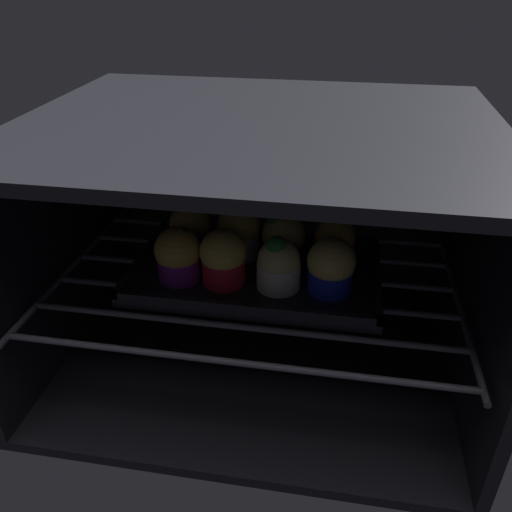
{
  "coord_description": "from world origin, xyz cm",
  "views": [
    {
      "loc": [
        10.25,
        -39.89,
        53.06
      ],
      "look_at": [
        0.0,
        20.19,
        17.38
      ],
      "focal_mm": 36.46,
      "sensor_mm": 36.0,
      "label": 1
    }
  ],
  "objects_px": {
    "muffin_row0_col2": "(278,265)",
    "muffin_row0_col3": "(331,267)",
    "muffin_row1_col0": "(191,230)",
    "muffin_row0_col1": "(223,258)",
    "muffin_row1_col1": "(239,231)",
    "muffin_row1_col2": "(283,239)",
    "muffin_row0_col0": "(178,255)",
    "muffin_row1_col3": "(335,242)",
    "baking_tray": "(256,273)"
  },
  "relations": [
    {
      "from": "muffin_row1_col0",
      "to": "muffin_row1_col2",
      "type": "bearing_deg",
      "value": -0.77
    },
    {
      "from": "baking_tray",
      "to": "muffin_row0_col3",
      "type": "bearing_deg",
      "value": -18.06
    },
    {
      "from": "muffin_row0_col1",
      "to": "muffin_row0_col3",
      "type": "bearing_deg",
      "value": 1.63
    },
    {
      "from": "muffin_row0_col0",
      "to": "muffin_row0_col1",
      "type": "bearing_deg",
      "value": 0.17
    },
    {
      "from": "muffin_row0_col2",
      "to": "muffin_row1_col0",
      "type": "xyz_separation_m",
      "value": [
        -0.14,
        0.07,
        0.0
      ]
    },
    {
      "from": "baking_tray",
      "to": "muffin_row0_col1",
      "type": "xyz_separation_m",
      "value": [
        -0.04,
        -0.04,
        0.04
      ]
    },
    {
      "from": "muffin_row0_col0",
      "to": "muffin_row1_col2",
      "type": "relative_size",
      "value": 0.98
    },
    {
      "from": "muffin_row0_col2",
      "to": "muffin_row1_col0",
      "type": "relative_size",
      "value": 1.01
    },
    {
      "from": "muffin_row0_col1",
      "to": "muffin_row1_col1",
      "type": "distance_m",
      "value": 0.07
    },
    {
      "from": "baking_tray",
      "to": "muffin_row0_col2",
      "type": "distance_m",
      "value": 0.06
    },
    {
      "from": "muffin_row0_col3",
      "to": "muffin_row1_col0",
      "type": "distance_m",
      "value": 0.21
    },
    {
      "from": "muffin_row0_col0",
      "to": "muffin_row1_col2",
      "type": "height_order",
      "value": "muffin_row1_col2"
    },
    {
      "from": "baking_tray",
      "to": "muffin_row1_col1",
      "type": "xyz_separation_m",
      "value": [
        -0.03,
        0.04,
        0.04
      ]
    },
    {
      "from": "muffin_row1_col1",
      "to": "muffin_row0_col1",
      "type": "bearing_deg",
      "value": -94.93
    },
    {
      "from": "muffin_row0_col1",
      "to": "muffin_row0_col2",
      "type": "bearing_deg",
      "value": 0.72
    },
    {
      "from": "muffin_row0_col2",
      "to": "muffin_row1_col2",
      "type": "distance_m",
      "value": 0.07
    },
    {
      "from": "muffin_row1_col0",
      "to": "muffin_row0_col3",
      "type": "bearing_deg",
      "value": -17.8
    },
    {
      "from": "muffin_row0_col2",
      "to": "muffin_row1_col3",
      "type": "xyz_separation_m",
      "value": [
        0.07,
        0.07,
        0.0
      ]
    },
    {
      "from": "muffin_row0_col1",
      "to": "muffin_row1_col0",
      "type": "distance_m",
      "value": 0.09
    },
    {
      "from": "muffin_row0_col2",
      "to": "muffin_row0_col3",
      "type": "height_order",
      "value": "muffin_row0_col2"
    },
    {
      "from": "muffin_row0_col3",
      "to": "muffin_row0_col0",
      "type": "bearing_deg",
      "value": -178.81
    },
    {
      "from": "muffin_row0_col3",
      "to": "muffin_row0_col2",
      "type": "bearing_deg",
      "value": -177.38
    },
    {
      "from": "muffin_row1_col2",
      "to": "muffin_row1_col0",
      "type": "bearing_deg",
      "value": 179.23
    },
    {
      "from": "muffin_row0_col1",
      "to": "muffin_row0_col3",
      "type": "xyz_separation_m",
      "value": [
        0.14,
        0.0,
        -0.0
      ]
    },
    {
      "from": "baking_tray",
      "to": "muffin_row0_col3",
      "type": "relative_size",
      "value": 4.54
    },
    {
      "from": "muffin_row0_col0",
      "to": "muffin_row1_col0",
      "type": "height_order",
      "value": "muffin_row1_col0"
    },
    {
      "from": "baking_tray",
      "to": "muffin_row0_col0",
      "type": "distance_m",
      "value": 0.11
    },
    {
      "from": "muffin_row0_col0",
      "to": "muffin_row1_col0",
      "type": "relative_size",
      "value": 0.98
    },
    {
      "from": "muffin_row1_col3",
      "to": "muffin_row0_col1",
      "type": "bearing_deg",
      "value": -153.19
    },
    {
      "from": "baking_tray",
      "to": "muffin_row0_col3",
      "type": "height_order",
      "value": "muffin_row0_col3"
    },
    {
      "from": "muffin_row0_col2",
      "to": "muffin_row0_col1",
      "type": "bearing_deg",
      "value": -179.28
    },
    {
      "from": "muffin_row0_col1",
      "to": "muffin_row1_col0",
      "type": "relative_size",
      "value": 1.01
    },
    {
      "from": "muffin_row0_col1",
      "to": "muffin_row0_col2",
      "type": "relative_size",
      "value": 1.0
    },
    {
      "from": "baking_tray",
      "to": "muffin_row1_col1",
      "type": "height_order",
      "value": "muffin_row1_col1"
    },
    {
      "from": "muffin_row0_col0",
      "to": "muffin_row0_col2",
      "type": "xyz_separation_m",
      "value": [
        0.13,
        0.0,
        -0.0
      ]
    },
    {
      "from": "muffin_row0_col2",
      "to": "muffin_row1_col3",
      "type": "bearing_deg",
      "value": 45.66
    },
    {
      "from": "muffin_row1_col2",
      "to": "muffin_row0_col0",
      "type": "bearing_deg",
      "value": -152.73
    },
    {
      "from": "muffin_row1_col1",
      "to": "muffin_row1_col2",
      "type": "bearing_deg",
      "value": -6.49
    },
    {
      "from": "muffin_row0_col1",
      "to": "muffin_row1_col2",
      "type": "xyz_separation_m",
      "value": [
        0.07,
        0.07,
        -0.0
      ]
    },
    {
      "from": "muffin_row0_col1",
      "to": "muffin_row0_col2",
      "type": "height_order",
      "value": "same"
    },
    {
      "from": "muffin_row0_col2",
      "to": "muffin_row1_col0",
      "type": "bearing_deg",
      "value": 153.38
    },
    {
      "from": "muffin_row0_col1",
      "to": "muffin_row1_col3",
      "type": "height_order",
      "value": "muffin_row0_col1"
    },
    {
      "from": "muffin_row0_col3",
      "to": "muffin_row1_col2",
      "type": "relative_size",
      "value": 0.98
    },
    {
      "from": "muffin_row0_col3",
      "to": "muffin_row1_col2",
      "type": "height_order",
      "value": "muffin_row1_col2"
    },
    {
      "from": "muffin_row0_col0",
      "to": "muffin_row1_col3",
      "type": "xyz_separation_m",
      "value": [
        0.2,
        0.07,
        -0.0
      ]
    },
    {
      "from": "muffin_row1_col0",
      "to": "muffin_row0_col1",
      "type": "bearing_deg",
      "value": -47.37
    },
    {
      "from": "muffin_row1_col0",
      "to": "muffin_row1_col2",
      "type": "height_order",
      "value": "same"
    },
    {
      "from": "muffin_row0_col1",
      "to": "muffin_row0_col0",
      "type": "bearing_deg",
      "value": -179.83
    },
    {
      "from": "muffin_row0_col0",
      "to": "muffin_row0_col3",
      "type": "relative_size",
      "value": 1.0
    },
    {
      "from": "muffin_row0_col1",
      "to": "muffin_row1_col3",
      "type": "distance_m",
      "value": 0.16
    }
  ]
}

